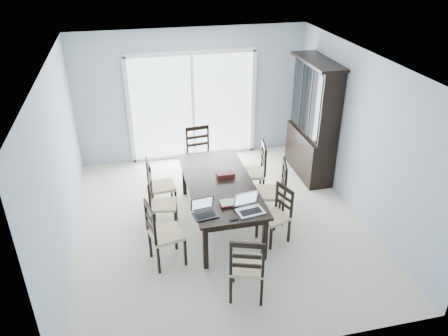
# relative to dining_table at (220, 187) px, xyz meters

# --- Properties ---
(floor) EXTENTS (5.00, 5.00, 0.00)m
(floor) POSITION_rel_dining_table_xyz_m (0.00, 0.00, -0.67)
(floor) COLOR #ECE6CA
(floor) RESTS_ON ground
(ceiling) EXTENTS (5.00, 5.00, 0.00)m
(ceiling) POSITION_rel_dining_table_xyz_m (0.00, 0.00, 1.93)
(ceiling) COLOR white
(ceiling) RESTS_ON back_wall
(back_wall) EXTENTS (4.50, 0.02, 2.60)m
(back_wall) POSITION_rel_dining_table_xyz_m (0.00, 2.50, 0.63)
(back_wall) COLOR #9EADBC
(back_wall) RESTS_ON floor
(wall_left) EXTENTS (0.02, 5.00, 2.60)m
(wall_left) POSITION_rel_dining_table_xyz_m (-2.25, 0.00, 0.63)
(wall_left) COLOR #9EADBC
(wall_left) RESTS_ON floor
(wall_right) EXTENTS (0.02, 5.00, 2.60)m
(wall_right) POSITION_rel_dining_table_xyz_m (2.25, 0.00, 0.63)
(wall_right) COLOR #9EADBC
(wall_right) RESTS_ON floor
(balcony) EXTENTS (4.50, 2.00, 0.10)m
(balcony) POSITION_rel_dining_table_xyz_m (0.00, 3.50, -0.72)
(balcony) COLOR gray
(balcony) RESTS_ON ground
(railing) EXTENTS (4.50, 0.06, 1.10)m
(railing) POSITION_rel_dining_table_xyz_m (0.00, 4.50, -0.12)
(railing) COLOR #99999E
(railing) RESTS_ON balcony
(dining_table) EXTENTS (1.00, 2.20, 0.75)m
(dining_table) POSITION_rel_dining_table_xyz_m (0.00, 0.00, 0.00)
(dining_table) COLOR black
(dining_table) RESTS_ON floor
(china_hutch) EXTENTS (0.50, 1.38, 2.20)m
(china_hutch) POSITION_rel_dining_table_xyz_m (2.02, 1.25, 0.40)
(china_hutch) COLOR black
(china_hutch) RESTS_ON floor
(sliding_door) EXTENTS (2.52, 0.05, 2.18)m
(sliding_door) POSITION_rel_dining_table_xyz_m (0.00, 2.48, 0.41)
(sliding_door) COLOR silver
(sliding_door) RESTS_ON floor
(chair_left_near) EXTENTS (0.52, 0.51, 1.13)m
(chair_left_near) POSITION_rel_dining_table_xyz_m (-1.01, -0.76, -0.07)
(chair_left_near) COLOR black
(chair_left_near) RESTS_ON floor
(chair_left_mid) EXTENTS (0.45, 0.44, 1.02)m
(chair_left_mid) POSITION_rel_dining_table_xyz_m (-0.95, 0.10, -0.13)
(chair_left_mid) COLOR black
(chair_left_mid) RESTS_ON floor
(chair_left_far) EXTENTS (0.44, 0.43, 1.07)m
(chair_left_far) POSITION_rel_dining_table_xyz_m (-0.93, 0.61, -0.11)
(chair_left_far) COLOR black
(chair_left_far) RESTS_ON floor
(chair_right_near) EXTENTS (0.50, 0.49, 1.01)m
(chair_right_near) POSITION_rel_dining_table_xyz_m (0.76, -0.57, -0.14)
(chair_right_near) COLOR black
(chair_right_near) RESTS_ON floor
(chair_right_mid) EXTENTS (0.55, 0.54, 1.17)m
(chair_right_mid) POSITION_rel_dining_table_xyz_m (0.90, -0.06, -0.05)
(chair_right_mid) COLOR black
(chair_right_mid) RESTS_ON floor
(chair_right_far) EXTENTS (0.52, 0.51, 1.16)m
(chair_right_far) POSITION_rel_dining_table_xyz_m (0.79, 0.65, -0.06)
(chair_right_far) COLOR black
(chair_right_far) RESTS_ON floor
(chair_end_near) EXTENTS (0.54, 0.55, 1.12)m
(chair_end_near) POSITION_rel_dining_table_xyz_m (-0.03, -1.69, -0.08)
(chair_end_near) COLOR black
(chair_end_near) RESTS_ON floor
(chair_end_far) EXTENTS (0.49, 0.50, 1.19)m
(chair_end_far) POSITION_rel_dining_table_xyz_m (-0.06, 1.48, -0.04)
(chair_end_far) COLOR black
(chair_end_far) RESTS_ON floor
(laptop_dark) EXTENTS (0.35, 0.27, 0.22)m
(laptop_dark) POSITION_rel_dining_table_xyz_m (-0.38, -0.83, 0.13)
(laptop_dark) COLOR black
(laptop_dark) RESTS_ON dining_table
(laptop_silver) EXTENTS (0.40, 0.31, 0.25)m
(laptop_silver) POSITION_rel_dining_table_xyz_m (0.23, -0.88, 0.14)
(laptop_silver) COLOR #B2B2B4
(laptop_silver) RESTS_ON dining_table
(book_stack) EXTENTS (0.25, 0.19, 0.04)m
(book_stack) POSITION_rel_dining_table_xyz_m (-0.02, -0.63, 0.10)
(book_stack) COLOR maroon
(book_stack) RESTS_ON dining_table
(cell_phone) EXTENTS (0.13, 0.07, 0.01)m
(cell_phone) POSITION_rel_dining_table_xyz_m (-0.03, -1.00, 0.08)
(cell_phone) COLOR black
(cell_phone) RESTS_ON dining_table
(game_box) EXTENTS (0.28, 0.14, 0.07)m
(game_box) POSITION_rel_dining_table_xyz_m (0.12, 0.15, 0.11)
(game_box) COLOR #450D12
(game_box) RESTS_ON dining_table
(hot_tub) EXTENTS (1.99, 1.79, 0.99)m
(hot_tub) POSITION_rel_dining_table_xyz_m (-0.85, 3.67, -0.17)
(hot_tub) COLOR maroon
(hot_tub) RESTS_ON balcony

